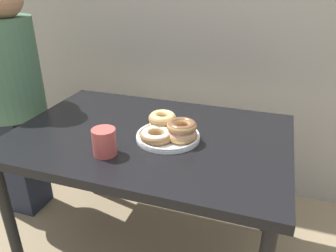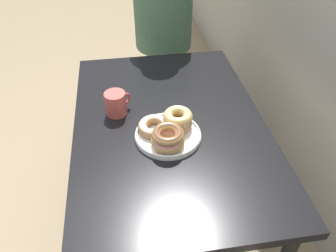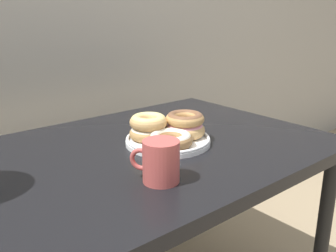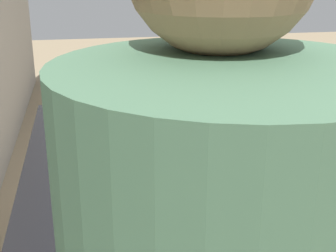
% 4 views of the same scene
% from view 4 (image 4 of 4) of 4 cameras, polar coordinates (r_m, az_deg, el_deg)
% --- Properties ---
extents(dining_table, '(1.22, 0.83, 0.70)m').
position_cam_4_polar(dining_table, '(1.42, -0.15, -6.19)').
color(dining_table, black).
rests_on(dining_table, ground_plane).
extents(donut_plate, '(0.29, 0.28, 0.09)m').
position_cam_4_polar(donut_plate, '(1.47, -0.01, -0.67)').
color(donut_plate, white).
rests_on(donut_plate, dining_table).
extents(coffee_mug, '(0.10, 0.12, 0.11)m').
position_cam_4_polar(coffee_mug, '(1.34, 10.09, -2.34)').
color(coffee_mug, '#B74C47').
rests_on(coffee_mug, dining_table).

